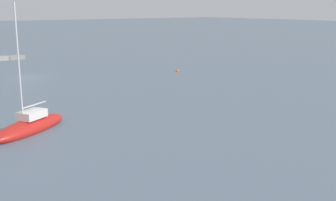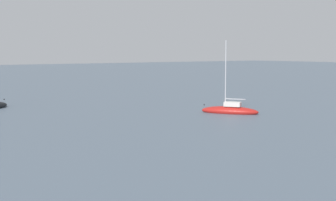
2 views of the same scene
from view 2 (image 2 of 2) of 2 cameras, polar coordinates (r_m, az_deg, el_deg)
sailboat_red_mid at (r=61.90m, az=7.69°, el=-1.23°), size 7.73×5.95×10.10m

